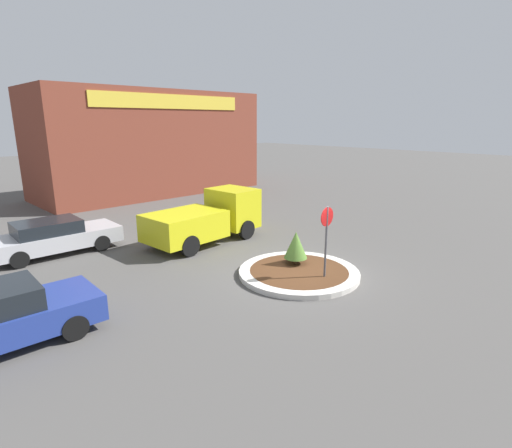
{
  "coord_description": "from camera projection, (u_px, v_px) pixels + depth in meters",
  "views": [
    {
      "loc": [
        -9.92,
        -8.08,
        5.09
      ],
      "look_at": [
        0.1,
        2.18,
        1.37
      ],
      "focal_mm": 28.0,
      "sensor_mm": 36.0,
      "label": 1
    }
  ],
  "objects": [
    {
      "name": "parked_sedan_silver",
      "position": [
        53.0,
        237.0,
        15.6
      ],
      "size": [
        4.83,
        2.04,
        1.36
      ],
      "rotation": [
        0.0,
        0.0,
        -0.03
      ],
      "color": "#B7B7BC",
      "rests_on": "ground_plane"
    },
    {
      "name": "ground_plane",
      "position": [
        299.0,
        275.0,
        13.58
      ],
      "size": [
        120.0,
        120.0,
        0.0
      ],
      "primitive_type": "plane",
      "color": "#514F4C"
    },
    {
      "name": "traffic_island",
      "position": [
        299.0,
        273.0,
        13.56
      ],
      "size": [
        4.08,
        4.08,
        0.18
      ],
      "color": "beige",
      "rests_on": "ground_plane"
    },
    {
      "name": "storefront_building",
      "position": [
        150.0,
        143.0,
        28.41
      ],
      "size": [
        15.45,
        6.07,
        7.1
      ],
      "color": "brown",
      "rests_on": "ground_plane"
    },
    {
      "name": "island_shrub",
      "position": [
        296.0,
        245.0,
        14.0
      ],
      "size": [
        0.82,
        0.82,
        1.16
      ],
      "color": "brown",
      "rests_on": "traffic_island"
    },
    {
      "name": "utility_truck",
      "position": [
        207.0,
        218.0,
        17.15
      ],
      "size": [
        5.25,
        2.48,
        2.12
      ],
      "rotation": [
        0.0,
        0.0,
        0.06
      ],
      "color": "gold",
      "rests_on": "ground_plane"
    },
    {
      "name": "stop_sign",
      "position": [
        326.0,
        231.0,
        12.62
      ],
      "size": [
        0.62,
        0.07,
        2.5
      ],
      "color": "#4C4C51",
      "rests_on": "ground_plane"
    }
  ]
}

